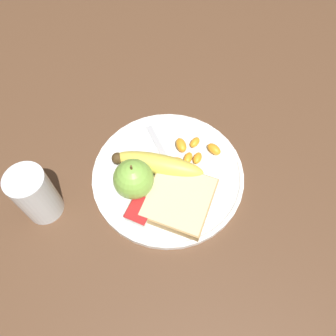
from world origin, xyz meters
name	(u,v)px	position (x,y,z in m)	size (l,w,h in m)	color
ground_plane	(168,176)	(0.00, 0.00, 0.00)	(3.00, 3.00, 0.00)	brown
plate	(168,174)	(0.00, 0.00, 0.01)	(0.29, 0.29, 0.01)	white
juice_glass	(36,196)	(-0.15, 0.18, 0.05)	(0.07, 0.07, 0.11)	silver
apple	(134,179)	(-0.05, 0.04, 0.05)	(0.07, 0.07, 0.08)	#84BC47
banana	(156,166)	(0.00, 0.02, 0.03)	(0.07, 0.17, 0.04)	#E0CC4C
bread_slice	(179,199)	(-0.05, -0.04, 0.02)	(0.12, 0.12, 0.02)	#AB8751
fork	(170,166)	(0.01, 0.00, 0.01)	(0.13, 0.14, 0.00)	#B2B2B7
jam_packet	(140,211)	(-0.09, 0.01, 0.02)	(0.05, 0.04, 0.02)	white
orange_segment_0	(182,145)	(0.06, 0.00, 0.02)	(0.04, 0.04, 0.02)	orange
orange_segment_1	(188,158)	(0.04, -0.02, 0.02)	(0.03, 0.02, 0.01)	orange
orange_segment_2	(177,161)	(0.03, -0.01, 0.02)	(0.02, 0.03, 0.02)	orange
orange_segment_3	(214,149)	(0.08, -0.06, 0.02)	(0.03, 0.03, 0.02)	orange
orange_segment_4	(195,142)	(0.08, -0.02, 0.02)	(0.03, 0.02, 0.01)	orange
orange_segment_5	(197,158)	(0.05, -0.04, 0.02)	(0.03, 0.02, 0.01)	orange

